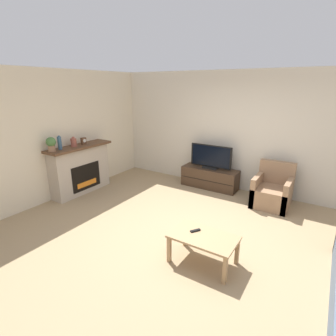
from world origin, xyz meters
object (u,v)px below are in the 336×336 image
Objects in this scene: tv at (211,158)px; armchair at (272,192)px; remote at (195,231)px; mantel_clock at (84,141)px; mantel_vase_centre_left at (74,142)px; potted_plant at (51,143)px; tv_stand at (210,178)px; coffee_table at (203,240)px; fireplace at (80,169)px; mantel_vase_left at (60,143)px.

tv is 1.56m from armchair.
armchair is 5.93× the size of remote.
mantel_clock is at bearing -158.99° from armchair.
armchair is at bearing 110.75° from remote.
mantel_vase_centre_left is 0.53m from potted_plant.
tv_stand is 1.50× the size of coffee_table.
armchair is at bearing 22.86° from fireplace.
mantel_vase_centre_left is 3.10m from tv.
mantel_vase_left is at bearing -151.55° from armchair.
coffee_table is at bearing -11.54° from mantel_vase_centre_left.
mantel_vase_centre_left is 1.45× the size of mantel_clock.
remote is at bearing -102.81° from armchair.
coffee_table is (3.45, -0.97, -0.82)m from mantel_clock.
potted_plant is 0.29× the size of tv.
coffee_table is (3.46, -0.82, -0.20)m from fireplace.
potted_plant reaches higher than mantel_clock.
armchair is 2.46m from remote.
mantel_vase_centre_left is 0.75× the size of potted_plant.
coffee_table is (3.45, -0.70, -0.84)m from mantel_vase_centre_left.
tv_stand is (2.36, 2.31, -1.00)m from mantel_vase_left.
mantel_vase_centre_left reaches higher than tv.
mantel_vase_centre_left is at bearing 90.00° from potted_plant.
mantel_clock is 3.50m from remote.
mantel_vase_left is 1.36× the size of mantel_vase_centre_left.
tv is at bearing 44.33° from mantel_vase_left.
fireplace is at bearing 92.12° from mantel_vase_left.
fireplace is 3.02m from tv.
fireplace is 1.74× the size of armchair.
armchair is at bearing 28.45° from mantel_vase_left.
coffee_table is at bearing -67.83° from tv.
potted_plant reaches higher than armchair.
tv_stand reaches higher than coffee_table.
coffee_table is 6.08× the size of remote.
mantel_vase_centre_left reaches higher than mantel_clock.
remote is at bearing -15.61° from mantel_clock.
mantel_vase_centre_left is 3.22m from tv_stand.
armchair is at bearing 80.86° from coffee_table.
coffee_table is (-0.39, -2.44, 0.07)m from armchair.
armchair is (3.84, 2.08, -0.95)m from mantel_vase_left.
potted_plant is at bearing -133.39° from tv_stand.
mantel_vase_left is 3.41m from remote.
tv is at bearing 171.39° from armchair.
tv_stand is (2.36, 1.70, -0.94)m from mantel_clock.
mantel_clock is at bearing 89.83° from mantel_vase_centre_left.
fireplace is at bearing 98.41° from mantel_vase_centre_left.
mantel_clock is 3.67m from coffee_table.
potted_plant is at bearing -90.00° from mantel_vase_centre_left.
tv_stand is 2.79m from remote.
tv_stand is 1.54× the size of armchair.
mantel_clock reaches higher than armchair.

